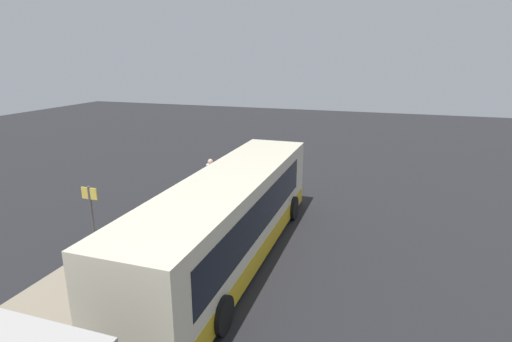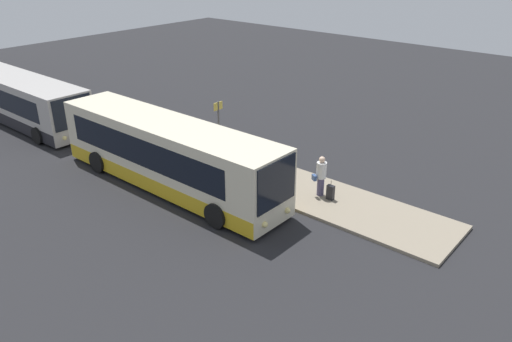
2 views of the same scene
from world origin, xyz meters
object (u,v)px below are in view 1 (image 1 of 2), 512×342
(passenger_boarding, at_px, (211,175))
(suitcase, at_px, (217,184))
(sign_post, at_px, (92,212))
(passenger_waiting, at_px, (179,207))
(bus_lead, at_px, (230,219))

(passenger_boarding, bearing_deg, suitcase, -152.36)
(sign_post, bearing_deg, suitcase, -9.31)
(sign_post, bearing_deg, passenger_boarding, -9.56)
(passenger_waiting, distance_m, sign_post, 3.41)
(passenger_waiting, bearing_deg, bus_lead, 25.98)
(passenger_boarding, distance_m, sign_post, 7.47)
(suitcase, bearing_deg, passenger_boarding, 174.01)
(bus_lead, distance_m, suitcase, 7.47)
(sign_post, bearing_deg, bus_lead, -73.94)
(passenger_boarding, relative_size, passenger_waiting, 1.01)
(passenger_waiting, xyz_separation_m, sign_post, (-2.78, 1.89, 0.59))
(bus_lead, xyz_separation_m, passenger_boarding, (5.99, 3.46, -0.43))
(bus_lead, relative_size, passenger_waiting, 6.93)
(passenger_boarding, height_order, sign_post, sign_post)
(passenger_boarding, distance_m, suitcase, 0.86)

